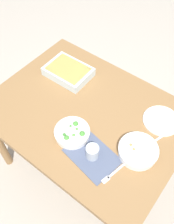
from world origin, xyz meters
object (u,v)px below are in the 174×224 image
(side_plate, at_px, (161,121))
(spoon_by_stew, at_px, (153,142))
(stew_bowl, at_px, (138,151))
(fork_on_table, at_px, (113,174))
(broccoli_bowl, at_px, (72,133))
(baking_dish, at_px, (68,71))
(drink_cup, at_px, (92,152))

(side_plate, relative_size, spoon_by_stew, 1.27)
(stew_bowl, xyz_separation_m, side_plate, (0.00, 0.27, -0.03))
(fork_on_table, bearing_deg, spoon_by_stew, 76.09)
(broccoli_bowl, bearing_deg, fork_on_table, -8.89)
(baking_dish, relative_size, side_plate, 1.38)
(broccoli_bowl, relative_size, spoon_by_stew, 1.18)
(broccoli_bowl, xyz_separation_m, side_plate, (0.35, 0.40, -0.02))
(side_plate, bearing_deg, broccoli_bowl, -131.32)
(drink_cup, relative_size, spoon_by_stew, 0.49)
(drink_cup, bearing_deg, side_plate, 66.90)
(baking_dish, bearing_deg, side_plate, 3.66)
(drink_cup, bearing_deg, stew_bowl, 41.38)
(side_plate, bearing_deg, fork_on_table, -94.81)
(broccoli_bowl, bearing_deg, drink_cup, -11.40)
(drink_cup, xyz_separation_m, fork_on_table, (0.15, -0.02, -0.04))
(stew_bowl, distance_m, side_plate, 0.28)
(fork_on_table, bearing_deg, stew_bowl, 78.34)
(broccoli_bowl, xyz_separation_m, drink_cup, (0.17, -0.03, 0.01))
(broccoli_bowl, distance_m, side_plate, 0.54)
(side_plate, bearing_deg, stew_bowl, -90.25)
(baking_dish, relative_size, drink_cup, 3.58)
(broccoli_bowl, xyz_separation_m, fork_on_table, (0.32, -0.05, -0.03))
(broccoli_bowl, distance_m, baking_dish, 0.49)
(side_plate, distance_m, spoon_by_stew, 0.16)
(broccoli_bowl, height_order, baking_dish, broccoli_bowl)
(drink_cup, relative_size, fork_on_table, 0.48)
(drink_cup, bearing_deg, spoon_by_stew, 51.50)
(side_plate, bearing_deg, baking_dish, -176.34)
(broccoli_bowl, height_order, side_plate, broccoli_bowl)
(baking_dish, distance_m, side_plate, 0.69)
(side_plate, xyz_separation_m, spoon_by_stew, (0.03, -0.16, -0.00))
(stew_bowl, distance_m, broccoli_bowl, 0.38)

